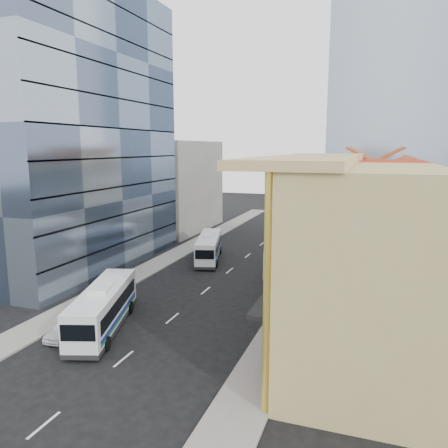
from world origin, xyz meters
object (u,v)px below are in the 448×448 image
at_px(shophouse_tan, 365,270).
at_px(bus_left_far, 209,247).
at_px(bus_left_near, 103,307).
at_px(sedan_left, 66,329).
at_px(office_tower, 71,129).
at_px(bus_right, 283,254).

distance_m(shophouse_tan, bus_left_far, 27.42).
xyz_separation_m(bus_left_near, sedan_left, (-1.68, -2.08, -1.07)).
distance_m(office_tower, bus_right, 26.42).
bearing_deg(office_tower, bus_left_near, -47.62).
bearing_deg(sedan_left, bus_left_near, 49.92).
bearing_deg(sedan_left, bus_left_far, 84.40).
xyz_separation_m(bus_left_near, bus_left_far, (0.11, 20.91, -0.09)).
relative_size(shophouse_tan, bus_left_near, 1.33).
height_order(shophouse_tan, office_tower, office_tower).
xyz_separation_m(shophouse_tan, sedan_left, (-19.50, -2.52, -5.38)).
xyz_separation_m(bus_right, sedan_left, (-10.87, -21.46, -1.22)).
height_order(shophouse_tan, bus_left_near, shophouse_tan).
bearing_deg(bus_left_far, sedan_left, -110.25).
bearing_deg(bus_left_far, bus_right, -25.31).
bearing_deg(bus_left_far, shophouse_tan, -64.92).
relative_size(bus_left_near, bus_left_far, 1.06).
bearing_deg(bus_left_near, bus_left_far, 71.70).
bearing_deg(bus_right, bus_left_near, -121.00).
bearing_deg(sedan_left, office_tower, 123.70).
distance_m(shophouse_tan, bus_left_near, 18.34).
height_order(shophouse_tan, sedan_left, shophouse_tan).
height_order(bus_left_near, bus_left_far, bus_left_near).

